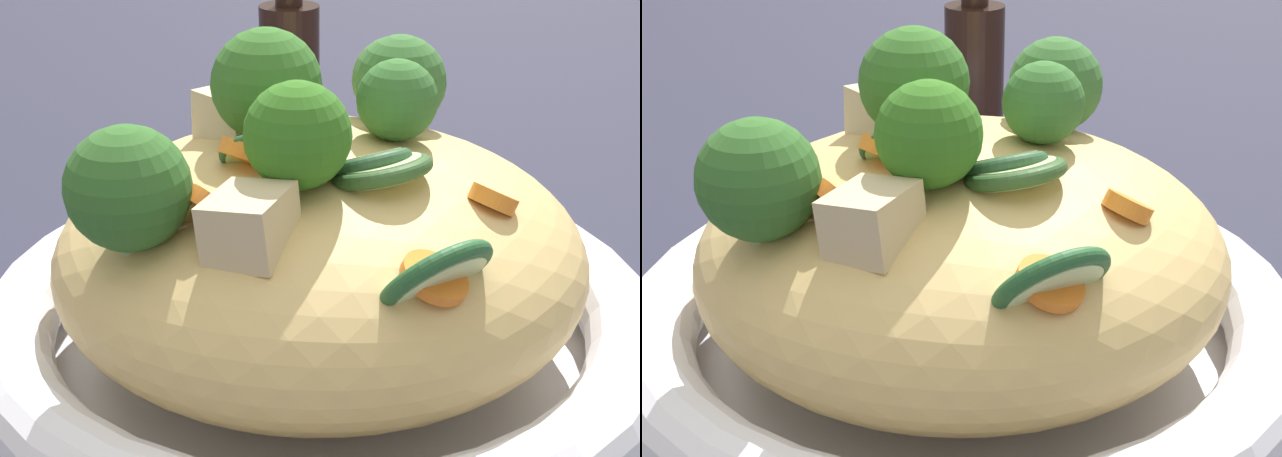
# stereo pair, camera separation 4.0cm
# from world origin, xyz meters

# --- Properties ---
(ground_plane) EXTENTS (3.00, 3.00, 0.00)m
(ground_plane) POSITION_xyz_m (0.00, 0.00, 0.00)
(ground_plane) COLOR #272739
(serving_bowl) EXTENTS (0.32, 0.32, 0.06)m
(serving_bowl) POSITION_xyz_m (0.00, 0.00, 0.03)
(serving_bowl) COLOR white
(serving_bowl) RESTS_ON ground_plane
(noodle_heap) EXTENTS (0.24, 0.24, 0.10)m
(noodle_heap) POSITION_xyz_m (0.00, -0.00, 0.07)
(noodle_heap) COLOR tan
(noodle_heap) RESTS_ON serving_bowl
(broccoli_florets) EXTENTS (0.14, 0.22, 0.08)m
(broccoli_florets) POSITION_xyz_m (-0.01, -0.00, 0.14)
(broccoli_florets) COLOR #91B86E
(broccoli_florets) RESTS_ON serving_bowl
(carrot_coins) EXTENTS (0.13, 0.13, 0.04)m
(carrot_coins) POSITION_xyz_m (0.03, -0.02, 0.12)
(carrot_coins) COLOR orange
(carrot_coins) RESTS_ON serving_bowl
(zucchini_slices) EXTENTS (0.13, 0.09, 0.05)m
(zucchini_slices) POSITION_xyz_m (0.05, 0.00, 0.12)
(zucchini_slices) COLOR beige
(zucchini_slices) RESTS_ON serving_bowl
(chicken_chunks) EXTENTS (0.14, 0.07, 0.03)m
(chicken_chunks) POSITION_xyz_m (0.00, -0.04, 0.12)
(chicken_chunks) COLOR #D2B98A
(chicken_chunks) RESTS_ON serving_bowl
(soy_sauce_bottle) EXTENTS (0.05, 0.05, 0.16)m
(soy_sauce_bottle) POSITION_xyz_m (-0.27, 0.10, 0.07)
(soy_sauce_bottle) COLOR black
(soy_sauce_bottle) RESTS_ON ground_plane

